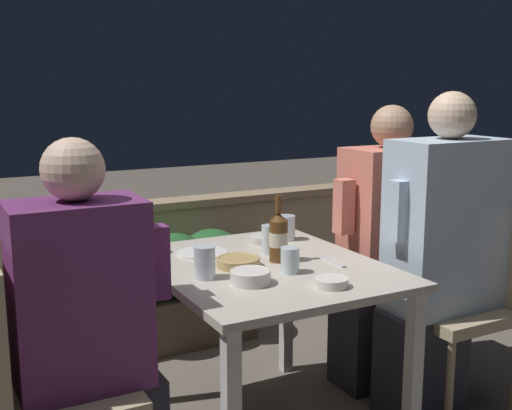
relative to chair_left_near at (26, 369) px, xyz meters
name	(u,v)px	position (x,y,z in m)	size (l,w,h in m)	color
parapet_wall	(150,262)	(0.92, 1.58, -0.18)	(9.00, 0.18, 0.72)	tan
dining_table	(265,287)	(0.92, 0.18, 0.07)	(0.83, 1.00, 0.71)	#BCB2A3
planter_hedge	(177,282)	(0.95, 1.22, -0.21)	(0.79, 0.47, 0.60)	brown
chair_left_near	(26,369)	(0.00, 0.00, 0.00)	(0.44, 0.44, 0.91)	tan
person_purple_stripe	(93,334)	(0.20, 0.00, 0.07)	(0.49, 0.26, 1.24)	#282833
chair_left_far	(14,329)	(0.01, 0.35, 0.00)	(0.44, 0.44, 0.91)	tan
chair_right_near	(472,282)	(1.83, -0.01, 0.00)	(0.44, 0.44, 0.91)	tan
person_blue_shirt	(439,258)	(1.63, -0.01, 0.13)	(0.52, 0.26, 1.36)	#282833
chair_right_far	(414,264)	(1.81, 0.33, 0.00)	(0.44, 0.44, 0.91)	tan
person_coral_top	(382,247)	(1.61, 0.33, 0.11)	(0.49, 0.26, 1.30)	#282833
beer_bottle	(278,236)	(0.98, 0.19, 0.26)	(0.07, 0.07, 0.26)	brown
plate_0	(202,253)	(0.76, 0.43, 0.16)	(0.20, 0.20, 0.01)	white
bowl_0	(238,261)	(0.81, 0.20, 0.18)	(0.17, 0.17, 0.04)	tan
bowl_1	(250,276)	(0.76, -0.01, 0.19)	(0.14, 0.14, 0.05)	silver
bowl_2	(263,239)	(1.07, 0.48, 0.18)	(0.11, 0.11, 0.03)	beige
bowl_3	(331,282)	(0.98, -0.17, 0.18)	(0.12, 0.12, 0.03)	silver
glass_cup_0	(146,240)	(0.57, 0.55, 0.21)	(0.07, 0.07, 0.11)	silver
glass_cup_1	(290,260)	(0.94, 0.04, 0.21)	(0.07, 0.07, 0.10)	silver
glass_cup_2	(286,228)	(1.19, 0.48, 0.21)	(0.08, 0.08, 0.11)	silver
glass_cup_3	(205,262)	(0.64, 0.12, 0.22)	(0.08, 0.08, 0.12)	silver
glass_cup_4	(269,239)	(1.01, 0.31, 0.22)	(0.06, 0.06, 0.12)	silver
fork_0	(333,261)	(1.16, 0.08, 0.16)	(0.04, 0.17, 0.01)	silver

